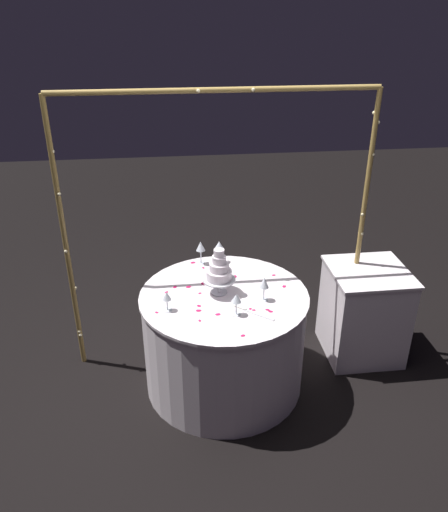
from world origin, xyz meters
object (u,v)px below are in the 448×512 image
decorative_arch (218,191)px  wine_glass_3 (219,246)px  wine_glass_2 (167,297)px  main_table (224,340)px  cake_knife (251,312)px  side_table (364,312)px  tiered_cake (219,271)px  wine_glass_4 (236,299)px  wine_glass_0 (201,247)px  wine_glass_1 (264,283)px

decorative_arch → wine_glass_3: bearing=79.3°
wine_glass_2 → wine_glass_3: 0.74m
main_table → cake_knife: (0.15, -0.23, 0.38)m
side_table → decorative_arch: bearing=173.5°
tiered_cake → cake_knife: 0.35m
main_table → wine_glass_4: wine_glass_4 is taller
tiered_cake → wine_glass_3: bearing=83.7°
decorative_arch → wine_glass_0: decorative_arch is taller
wine_glass_3 → cake_knife: (0.13, -0.71, -0.13)m
main_table → wine_glass_1: (0.25, -0.10, 0.50)m
wine_glass_1 → main_table: bearing=158.9°
decorative_arch → main_table: bearing=-89.8°
wine_glass_2 → cake_knife: size_ratio=0.57×
wine_glass_0 → wine_glass_1: (0.37, -0.56, -0.01)m
wine_glass_4 → cake_knife: wine_glass_4 is taller
wine_glass_0 → wine_glass_4: wine_glass_0 is taller
decorative_arch → wine_glass_1: bearing=-61.3°
cake_knife → main_table: bearing=122.1°
decorative_arch → tiered_cake: 0.55m
main_table → cake_knife: 0.47m
wine_glass_1 → cake_knife: wine_glass_1 is taller
tiered_cake → decorative_arch: bearing=85.2°
main_table → wine_glass_0: (-0.12, 0.46, 0.51)m
wine_glass_0 → wine_glass_4: 0.73m
decorative_arch → tiered_cake: (-0.03, -0.33, -0.44)m
side_table → wine_glass_4: bearing=-155.6°
cake_knife → wine_glass_1: bearing=52.1°
wine_glass_3 → wine_glass_4: 0.72m
wine_glass_1 → wine_glass_3: size_ratio=1.00×
wine_glass_1 → wine_glass_3: 0.62m
wine_glass_4 → side_table: bearing=24.4°
decorative_arch → main_table: decorative_arch is taller
wine_glass_3 → cake_knife: size_ratio=0.72×
decorative_arch → side_table: (1.11, -0.13, -0.99)m
main_table → wine_glass_3: size_ratio=6.73×
wine_glass_0 → cake_knife: wine_glass_0 is taller
side_table → wine_glass_1: size_ratio=4.31×
wine_glass_0 → wine_glass_3: bearing=4.9°
wine_glass_4 → wine_glass_1: bearing=36.4°
wine_glass_2 → wine_glass_3: size_ratio=0.80×
wine_glass_2 → wine_glass_4: bearing=-13.3°
tiered_cake → wine_glass_3: 0.45m
main_table → wine_glass_4: bearing=-79.2°
main_table → wine_glass_2: size_ratio=8.46×
wine_glass_3 → tiered_cake: bearing=-96.3°
decorative_arch → wine_glass_0: 0.49m
wine_glass_3 → wine_glass_4: (0.03, -0.72, -0.02)m
decorative_arch → tiered_cake: bearing=-94.8°
tiered_cake → wine_glass_3: size_ratio=1.92×
decorative_arch → wine_glass_4: bearing=-85.5°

